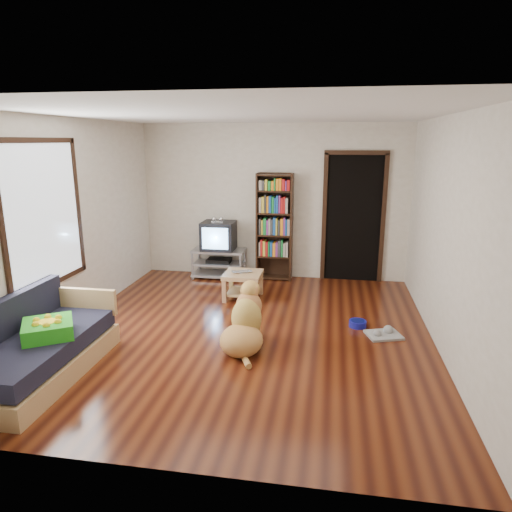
% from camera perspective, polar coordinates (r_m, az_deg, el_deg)
% --- Properties ---
extents(ground, '(5.00, 5.00, 0.00)m').
position_cam_1_polar(ground, '(5.75, -1.25, -9.52)').
color(ground, '#5A240F').
rests_on(ground, ground).
extents(ceiling, '(5.00, 5.00, 0.00)m').
position_cam_1_polar(ceiling, '(5.27, -1.41, 17.31)').
color(ceiling, white).
rests_on(ceiling, ground).
extents(wall_back, '(4.50, 0.00, 4.50)m').
position_cam_1_polar(wall_back, '(7.80, 2.14, 6.74)').
color(wall_back, silver).
rests_on(wall_back, ground).
extents(wall_front, '(4.50, 0.00, 4.50)m').
position_cam_1_polar(wall_front, '(3.02, -10.30, -5.66)').
color(wall_front, silver).
rests_on(wall_front, ground).
extents(wall_left, '(0.00, 5.00, 5.00)m').
position_cam_1_polar(wall_left, '(6.19, -22.31, 3.71)').
color(wall_left, silver).
rests_on(wall_left, ground).
extents(wall_right, '(0.00, 5.00, 5.00)m').
position_cam_1_polar(wall_right, '(5.42, 22.78, 2.30)').
color(wall_right, silver).
rests_on(wall_right, ground).
extents(green_cushion, '(0.64, 0.64, 0.15)m').
position_cam_1_polar(green_cushion, '(5.04, -24.56, -8.28)').
color(green_cushion, green).
rests_on(green_cushion, sofa).
extents(laptop, '(0.36, 0.30, 0.02)m').
position_cam_1_polar(laptop, '(6.78, -1.69, -2.08)').
color(laptop, white).
rests_on(laptop, coffee_table).
extents(dog_bowl, '(0.22, 0.22, 0.08)m').
position_cam_1_polar(dog_bowl, '(6.04, 12.59, -8.25)').
color(dog_bowl, navy).
rests_on(dog_bowl, ground).
extents(grey_rag, '(0.48, 0.43, 0.03)m').
position_cam_1_polar(grey_rag, '(5.85, 15.66, -9.49)').
color(grey_rag, gray).
rests_on(grey_rag, ground).
extents(window, '(0.03, 1.46, 1.70)m').
position_cam_1_polar(window, '(5.73, -24.95, 4.72)').
color(window, white).
rests_on(window, wall_left).
extents(doorway, '(1.03, 0.05, 2.19)m').
position_cam_1_polar(doorway, '(7.75, 12.10, 5.03)').
color(doorway, black).
rests_on(doorway, wall_back).
extents(tv_stand, '(0.90, 0.45, 0.50)m').
position_cam_1_polar(tv_stand, '(7.92, -4.63, -0.78)').
color(tv_stand, '#99999E').
rests_on(tv_stand, ground).
extents(crt_tv, '(0.55, 0.52, 0.58)m').
position_cam_1_polar(crt_tv, '(7.84, -4.66, 2.61)').
color(crt_tv, black).
rests_on(crt_tv, tv_stand).
extents(bookshelf, '(0.60, 0.30, 1.80)m').
position_cam_1_polar(bookshelf, '(7.68, 2.34, 4.37)').
color(bookshelf, black).
rests_on(bookshelf, ground).
extents(sofa, '(0.80, 1.80, 0.80)m').
position_cam_1_polar(sofa, '(5.18, -25.63, -10.66)').
color(sofa, tan).
rests_on(sofa, ground).
extents(coffee_table, '(0.55, 0.55, 0.40)m').
position_cam_1_polar(coffee_table, '(6.85, -1.63, -3.06)').
color(coffee_table, tan).
rests_on(coffee_table, ground).
extents(dog, '(0.54, 0.95, 0.77)m').
position_cam_1_polar(dog, '(5.25, -1.38, -8.57)').
color(dog, '#B67346').
rests_on(dog, ground).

